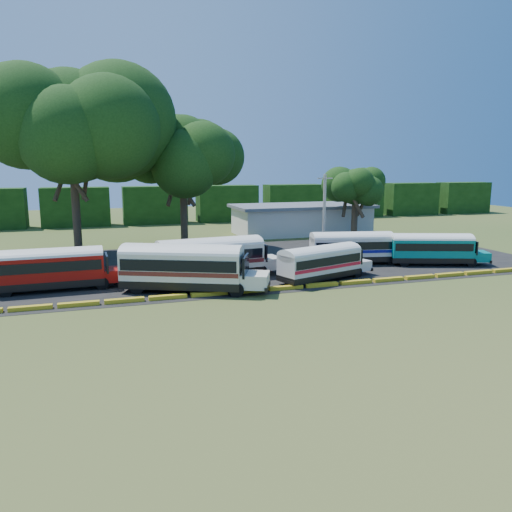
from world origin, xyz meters
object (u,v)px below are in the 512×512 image
object	(u,v)px
bus_cream_west	(186,265)
bus_white_red	(322,261)
tree_west	(71,127)
bus_red	(51,266)
bus_teal	(433,247)

from	to	relation	value
bus_cream_west	bus_white_red	size ratio (longest dim) A/B	1.21
bus_white_red	tree_west	distance (m)	27.80
bus_red	tree_west	size ratio (longest dim) A/B	0.54
bus_red	bus_teal	xyz separation A→B (m)	(33.79, -0.49, -0.13)
bus_cream_west	bus_white_red	distance (m)	11.26
bus_red	bus_white_red	world-z (taller)	bus_red
bus_teal	tree_west	xyz separation A→B (m)	(-32.20, 13.62, 11.30)
bus_cream_west	bus_teal	distance (m)	24.33
bus_teal	bus_white_red	bearing A→B (deg)	-148.36
bus_red	tree_west	bearing A→B (deg)	81.43
bus_red	bus_cream_west	world-z (taller)	bus_cream_west
bus_white_red	tree_west	xyz separation A→B (m)	(-19.32, 16.44, 11.37)
bus_red	tree_west	xyz separation A→B (m)	(1.58, 13.13, 11.17)
bus_red	bus_cream_west	bearing A→B (deg)	-21.58
bus_teal	tree_west	distance (m)	36.75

